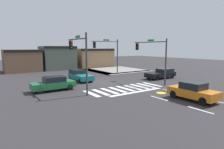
% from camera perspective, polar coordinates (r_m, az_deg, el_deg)
% --- Properties ---
extents(ground_plane, '(120.00, 120.00, 0.00)m').
position_cam_1_polar(ground_plane, '(25.06, -2.42, -2.41)').
color(ground_plane, '#302D30').
extents(crosswalk_near, '(9.06, 3.14, 0.01)m').
position_cam_1_polar(crosswalk_near, '(21.44, 3.95, -4.22)').
color(crosswalk_near, silver).
rests_on(crosswalk_near, ground_plane).
extents(lane_markings, '(6.80, 20.25, 0.01)m').
position_cam_1_polar(lane_markings, '(17.28, 22.74, -7.87)').
color(lane_markings, white).
rests_on(lane_markings, ground_plane).
extents(bike_detector_marking, '(0.98, 0.98, 0.01)m').
position_cam_1_polar(bike_detector_marking, '(19.99, 14.55, -5.38)').
color(bike_detector_marking, yellow).
rests_on(bike_detector_marking, ground_plane).
extents(curb_corner_northeast, '(10.00, 10.60, 0.15)m').
position_cam_1_polar(curb_corner_northeast, '(37.46, 1.03, 1.21)').
color(curb_corner_northeast, gray).
rests_on(curb_corner_northeast, ground_plane).
extents(storefront_row, '(22.85, 6.05, 4.87)m').
position_cam_1_polar(storefront_row, '(42.48, -14.19, 4.74)').
color(storefront_row, brown).
rests_on(storefront_row, ground_plane).
extents(traffic_signal_northeast, '(5.02, 0.32, 5.95)m').
position_cam_1_polar(traffic_signal_northeast, '(31.07, -1.21, 7.29)').
color(traffic_signal_northeast, '#383A3D').
rests_on(traffic_signal_northeast, ground_plane).
extents(traffic_signal_southwest, '(0.32, 4.29, 5.96)m').
position_cam_1_polar(traffic_signal_southwest, '(19.35, -9.82, 6.39)').
color(traffic_signal_southwest, '#383A3D').
rests_on(traffic_signal_southwest, ground_plane).
extents(traffic_signal_southeast, '(0.32, 5.78, 5.63)m').
position_cam_1_polar(traffic_signal_southeast, '(25.22, 11.96, 6.59)').
color(traffic_signal_southeast, '#383A3D').
rests_on(traffic_signal_southeast, ground_plane).
extents(car_teal, '(1.87, 4.65, 1.44)m').
position_cam_1_polar(car_teal, '(26.79, -9.68, -0.26)').
color(car_teal, '#196B70').
rests_on(car_teal, ground_plane).
extents(car_black, '(4.79, 1.93, 1.44)m').
position_cam_1_polar(car_black, '(29.15, 14.66, 0.29)').
color(car_black, black).
rests_on(car_black, ground_plane).
extents(car_orange, '(1.79, 4.14, 1.60)m').
position_cam_1_polar(car_orange, '(18.03, 23.19, -4.66)').
color(car_orange, orange).
rests_on(car_orange, ground_plane).
extents(car_green, '(4.49, 1.79, 1.52)m').
position_cam_1_polar(car_green, '(21.18, -17.16, -2.61)').
color(car_green, '#1E6638').
rests_on(car_green, ground_plane).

